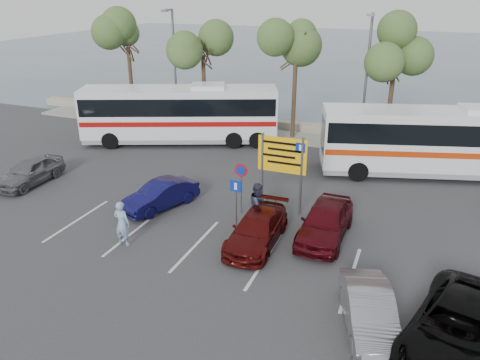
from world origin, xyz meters
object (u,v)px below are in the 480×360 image
at_px(car_blue, 160,195).
at_px(suv_black, 459,329).
at_px(coach_bus_left, 180,116).
at_px(coach_bus_right, 440,144).
at_px(car_red, 325,221).
at_px(pedestrian_far, 258,205).
at_px(street_lamp_left, 174,63).
at_px(street_lamp_right, 366,76).
at_px(car_silver_b, 369,312).
at_px(direction_sign, 282,161).
at_px(car_maroon, 257,230).
at_px(pedestrian_near, 122,223).
at_px(car_silver_a, 30,171).

bearing_deg(car_blue, suv_black, -0.76).
height_order(coach_bus_left, coach_bus_right, coach_bus_left).
bearing_deg(car_red, pedestrian_far, -177.48).
relative_size(street_lamp_left, street_lamp_right, 1.00).
distance_m(coach_bus_left, car_silver_b, 19.73).
bearing_deg(direction_sign, street_lamp_right, 79.06).
height_order(car_maroon, suv_black, suv_black).
bearing_deg(car_red, coach_bus_right, 66.21).
xyz_separation_m(car_red, pedestrian_near, (-7.27, -3.50, 0.20)).
height_order(direction_sign, coach_bus_left, coach_bus_left).
relative_size(street_lamp_left, coach_bus_right, 0.64).
distance_m(car_maroon, suv_black, 8.03).
distance_m(direction_sign, car_blue, 5.81).
xyz_separation_m(coach_bus_left, pedestrian_near, (4.19, -12.50, -0.85)).
xyz_separation_m(car_blue, pedestrian_far, (4.80, -0.09, 0.38)).
xyz_separation_m(coach_bus_right, car_maroon, (-6.50, -10.45, -1.16)).
height_order(street_lamp_right, pedestrian_near, street_lamp_right).
xyz_separation_m(car_blue, pedestrian_near, (0.38, -3.50, 0.32)).
relative_size(car_blue, car_silver_b, 0.98).
bearing_deg(street_lamp_left, direction_sign, -43.17).
bearing_deg(coach_bus_left, direction_sign, -38.86).
height_order(street_lamp_left, car_silver_b, street_lamp_left).
distance_m(street_lamp_left, car_red, 18.41).
relative_size(coach_bus_right, car_blue, 3.35).
height_order(coach_bus_left, pedestrian_far, coach_bus_left).
height_order(coach_bus_left, pedestrian_near, coach_bus_left).
height_order(car_blue, car_silver_b, car_silver_b).
distance_m(coach_bus_left, suv_black, 21.48).
relative_size(car_maroon, car_silver_b, 1.11).
bearing_deg(car_silver_a, pedestrian_far, -1.70).
xyz_separation_m(direction_sign, coach_bus_right, (6.50, 7.30, -0.65)).
xyz_separation_m(coach_bus_right, pedestrian_near, (-11.37, -12.50, -0.84)).
xyz_separation_m(car_silver_a, car_blue, (7.76, 0.00, -0.05)).
bearing_deg(car_silver_a, direction_sign, 6.14).
xyz_separation_m(street_lamp_left, coach_bus_left, (1.94, -3.02, -2.82)).
xyz_separation_m(coach_bus_left, car_silver_b, (13.86, -14.00, -1.15)).
relative_size(car_maroon, car_red, 0.97).
bearing_deg(pedestrian_near, car_blue, -84.47).
height_order(street_lamp_left, car_maroon, street_lamp_left).
bearing_deg(coach_bus_left, suv_black, -40.73).
distance_m(pedestrian_near, pedestrian_far, 5.59).
bearing_deg(car_blue, car_silver_a, -158.87).
bearing_deg(car_maroon, car_silver_b, -37.90).
xyz_separation_m(car_silver_a, pedestrian_near, (8.13, -3.50, 0.27)).
height_order(car_maroon, car_silver_b, car_silver_b).
relative_size(street_lamp_left, direction_sign, 2.23).
xyz_separation_m(street_lamp_right, direction_sign, (-2.00, -10.32, -2.17)).
height_order(direction_sign, pedestrian_far, direction_sign).
bearing_deg(coach_bus_left, coach_bus_right, 0.00).
height_order(suv_black, pedestrian_near, pedestrian_near).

